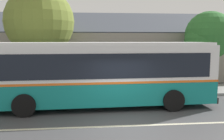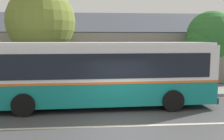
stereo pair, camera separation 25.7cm
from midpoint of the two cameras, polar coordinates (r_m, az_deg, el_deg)
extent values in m
plane|color=#424244|center=(9.78, 3.90, -12.65)|extent=(300.00, 300.00, 0.00)
cube|color=gray|center=(15.50, 0.58, -4.94)|extent=(60.00, 3.00, 0.15)
cube|color=beige|center=(9.78, 3.90, -12.63)|extent=(60.00, 0.16, 0.01)
cube|color=gray|center=(22.84, 6.00, 3.43)|extent=(27.41, 8.93, 3.75)
cube|color=#424751|center=(20.65, 7.27, 10.72)|extent=(28.01, 4.53, 1.94)
cube|color=#424751|center=(25.03, 5.12, 10.09)|extent=(28.01, 4.53, 1.94)
cube|color=gray|center=(23.69, -13.05, 13.51)|extent=(0.70, 0.70, 1.20)
cube|color=black|center=(18.73, -21.34, 2.78)|extent=(1.10, 0.06, 1.30)
cube|color=#4C3323|center=(19.88, 20.15, 0.13)|extent=(1.00, 0.06, 2.10)
cube|color=#147F7A|center=(12.26, -3.35, -4.71)|extent=(11.39, 2.85, 1.05)
cube|color=orange|center=(12.16, -3.37, -2.06)|extent=(11.41, 2.87, 0.10)
cube|color=white|center=(12.05, -3.39, 1.94)|extent=(11.39, 2.85, 1.60)
cube|color=white|center=(12.01, -3.42, 6.04)|extent=(11.16, 2.72, 0.12)
cube|color=black|center=(13.32, -3.69, 1.99)|extent=(10.41, 0.35, 1.10)
cube|color=black|center=(10.80, -3.03, 0.82)|extent=(10.41, 0.35, 1.10)
cube|color=black|center=(13.60, 21.26, 1.63)|extent=(0.11, 2.20, 1.10)
cube|color=black|center=(13.56, 21.41, 4.84)|extent=(0.09, 1.75, 0.24)
cube|color=black|center=(13.87, 21.02, -5.48)|extent=(0.16, 2.50, 0.28)
cube|color=#192D99|center=(13.51, -9.66, -3.70)|extent=(3.17, 0.13, 0.73)
cube|color=black|center=(14.30, 14.29, -0.48)|extent=(0.90, 0.06, 2.40)
cylinder|color=black|center=(14.15, 10.76, -4.47)|extent=(1.01, 0.31, 1.00)
cylinder|color=black|center=(11.84, 14.35, -6.82)|extent=(1.01, 0.31, 1.00)
cylinder|color=black|center=(13.75, -16.74, -4.98)|extent=(1.01, 0.31, 1.00)
cylinder|color=black|center=(11.37, -18.99, -7.57)|extent=(1.01, 0.31, 1.00)
cylinder|color=#4C3828|center=(18.29, 21.72, 0.15)|extent=(0.38, 0.38, 2.51)
sphere|color=#2D6B2D|center=(18.17, 22.05, 7.38)|extent=(3.22, 3.22, 3.22)
sphere|color=#2D6B2D|center=(17.77, 20.68, 5.90)|extent=(2.40, 2.40, 2.40)
cylinder|color=#4C3828|center=(16.91, -15.17, 0.69)|extent=(0.41, 0.41, 2.99)
sphere|color=olive|center=(16.85, -15.50, 10.59)|extent=(4.38, 4.38, 4.38)
cylinder|color=gray|center=(15.57, 19.26, -0.52)|extent=(0.07, 0.07, 2.40)
cube|color=#1959A5|center=(15.46, 19.43, 2.96)|extent=(0.36, 0.03, 0.48)
camera|label=1|loc=(0.13, -89.44, 0.07)|focal=40.00mm
camera|label=2|loc=(0.13, 90.56, -0.07)|focal=40.00mm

